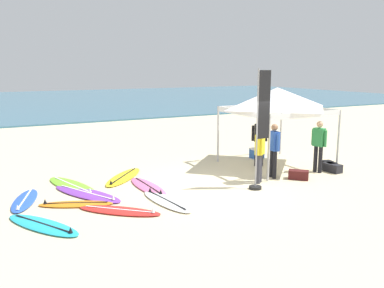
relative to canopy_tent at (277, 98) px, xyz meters
name	(u,v)px	position (x,y,z in m)	size (l,w,h in m)	color
ground_plane	(220,185)	(-3.00, -1.18, -2.39)	(80.00, 80.00, 0.00)	beige
sea	(44,101)	(-3.00, 32.32, -2.34)	(80.00, 36.00, 0.10)	#386B84
canopy_tent	(277,98)	(0.00, 0.00, 0.00)	(3.04, 3.04, 2.75)	#B7B7BC
surfboard_pink	(148,187)	(-4.97, -0.41, -2.35)	(0.63, 2.18, 0.19)	pink
surfboard_orange	(76,204)	(-7.15, -0.98, -2.35)	(1.90, 1.20, 0.19)	orange
surfboard_yellow	(123,177)	(-5.25, 0.94, -2.35)	(1.98, 2.14, 0.19)	yellow
surfboard_lime	(72,186)	(-6.89, 0.72, -2.35)	(1.33, 2.58, 0.19)	#7AD12D
surfboard_white	(166,201)	(-5.04, -1.83, -2.35)	(0.82, 2.18, 0.19)	white
surfboard_cyan	(43,225)	(-8.10, -2.06, -2.35)	(1.61, 2.23, 0.19)	#23B2CC
surfboard_blue	(25,200)	(-8.26, -0.07, -2.35)	(1.09, 2.02, 0.19)	blue
surfboard_red	(120,211)	(-6.32, -1.97, -2.35)	(1.93, 1.85, 0.19)	red
surfboard_purple	(87,194)	(-6.69, -0.24, -2.35)	(1.73, 2.60, 0.19)	purple
person_blue	(274,147)	(-1.08, -1.23, -1.40)	(0.27, 0.54, 1.71)	black
person_black	(259,138)	(-0.51, 0.26, -1.40)	(0.45, 0.39, 1.71)	black
person_green	(319,143)	(0.66, -1.38, -1.40)	(0.30, 0.54, 1.71)	black
person_yellow	(260,151)	(-1.82, -1.49, -1.40)	(0.45, 0.39, 1.71)	#383842
banner_flag	(260,134)	(-2.18, -1.95, -0.81)	(0.60, 0.36, 3.40)	#99999E
gear_bag_near_tent	(299,175)	(-0.49, -1.74, -2.25)	(0.60, 0.32, 0.28)	#4C1919
gear_bag_by_pole	(332,168)	(1.13, -1.59, -2.25)	(0.60, 0.32, 0.28)	#232328
gear_bag_on_sand	(329,166)	(1.26, -1.32, -2.25)	(0.60, 0.32, 0.28)	black
cooler_box	(257,153)	(0.21, 1.33, -2.19)	(0.50, 0.36, 0.39)	#2D60B7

